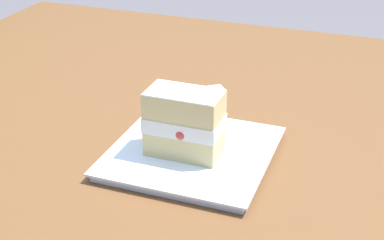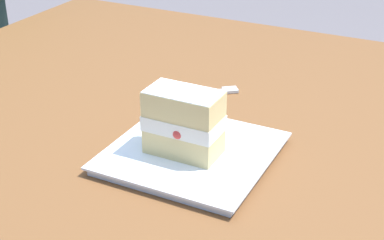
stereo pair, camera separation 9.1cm
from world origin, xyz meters
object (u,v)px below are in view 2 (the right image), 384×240
(patio_table, at_px, (187,139))
(dessert_fork, at_px, (203,92))
(cake_slice, at_px, (184,122))
(dessert_plate, at_px, (192,153))

(patio_table, xyz_separation_m, dessert_fork, (-0.02, -0.03, 0.10))
(patio_table, relative_size, cake_slice, 10.88)
(dessert_fork, bearing_deg, dessert_plate, 111.78)
(patio_table, bearing_deg, dessert_fork, -124.91)
(patio_table, bearing_deg, dessert_plate, 119.14)
(dessert_plate, height_order, dessert_fork, dessert_plate)
(cake_slice, relative_size, dessert_fork, 0.84)
(dessert_plate, distance_m, cake_slice, 0.06)
(dessert_plate, relative_size, cake_slice, 2.13)
(patio_table, xyz_separation_m, cake_slice, (-0.11, 0.22, 0.16))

